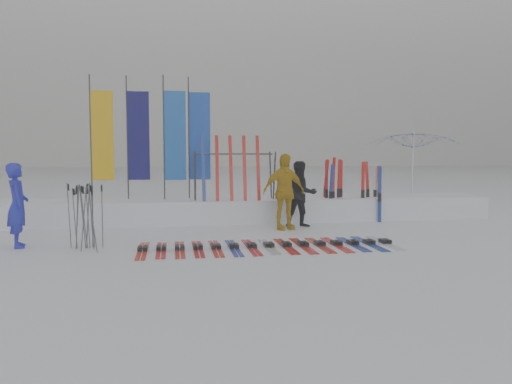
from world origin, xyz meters
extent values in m
plane|color=white|center=(0.00, 0.00, 0.00)|extent=(120.00, 120.00, 0.00)
cube|color=white|center=(0.00, 4.60, 0.30)|extent=(14.00, 1.60, 0.60)
imported|color=#2027BD|center=(-4.41, 1.55, 0.81)|extent=(0.54, 0.68, 1.61)
imported|color=black|center=(1.58, 3.22, 0.80)|extent=(0.78, 0.61, 1.61)
imported|color=gold|center=(1.09, 2.92, 0.89)|extent=(1.12, 0.64, 1.79)
imported|color=white|center=(5.80, 5.78, 1.27)|extent=(2.86, 2.91, 2.55)
cube|color=red|center=(-2.05, 0.78, 0.04)|extent=(0.17, 1.70, 0.07)
cube|color=red|center=(-1.71, 0.78, 0.04)|extent=(0.17, 1.57, 0.07)
cube|color=red|center=(-1.38, 0.78, 0.04)|extent=(0.17, 1.67, 0.07)
cube|color=#B8140E|center=(-1.04, 0.78, 0.04)|extent=(0.17, 1.63, 0.07)
cube|color=#B61A0E|center=(-0.70, 0.78, 0.04)|extent=(0.17, 1.66, 0.07)
cube|color=navy|center=(-0.36, 0.78, 0.04)|extent=(0.17, 1.67, 0.07)
cube|color=#B60E10|center=(-0.03, 0.78, 0.04)|extent=(0.17, 1.66, 0.07)
cube|color=#ACAFB3|center=(0.31, 0.78, 0.04)|extent=(0.17, 1.61, 0.07)
cube|color=#B3140E|center=(0.65, 0.78, 0.04)|extent=(0.17, 1.63, 0.07)
cube|color=#B6140E|center=(0.99, 0.78, 0.04)|extent=(0.17, 1.67, 0.07)
cube|color=#AD220D|center=(1.32, 0.78, 0.04)|extent=(0.17, 1.64, 0.07)
cube|color=red|center=(1.66, 0.78, 0.04)|extent=(0.17, 1.65, 0.07)
cube|color=navy|center=(2.00, 0.78, 0.04)|extent=(0.17, 1.58, 0.07)
cube|color=#163599|center=(2.33, 0.78, 0.04)|extent=(0.17, 1.67, 0.07)
cube|color=silver|center=(2.67, 0.78, 0.04)|extent=(0.17, 1.61, 0.07)
cylinder|color=#595B60|center=(-3.00, 1.32, 0.58)|extent=(0.05, 0.07, 1.15)
cylinder|color=#595B60|center=(-3.08, 1.28, 0.63)|extent=(0.11, 0.09, 1.25)
cylinder|color=#595B60|center=(-3.25, 1.17, 0.61)|extent=(0.12, 0.14, 1.22)
cylinder|color=#595B60|center=(-3.26, 1.14, 0.59)|extent=(0.09, 0.09, 1.17)
cylinder|color=#595B60|center=(-3.16, 1.32, 0.59)|extent=(0.14, 0.12, 1.16)
cylinder|color=#595B60|center=(-2.93, 0.80, 0.61)|extent=(0.16, 0.04, 1.21)
cylinder|color=#595B60|center=(-2.83, 1.33, 0.61)|extent=(0.04, 0.16, 1.21)
cylinder|color=#595B60|center=(-3.08, 1.23, 0.59)|extent=(0.06, 0.07, 1.17)
cylinder|color=#595B60|center=(-3.11, 0.97, 0.61)|extent=(0.12, 0.16, 1.21)
cylinder|color=#595B60|center=(-3.42, 1.25, 0.62)|extent=(0.04, 0.13, 1.25)
cylinder|color=#595B60|center=(-3.17, 1.23, 0.61)|extent=(0.10, 0.03, 1.21)
cylinder|color=#595B60|center=(-3.01, 1.38, 0.60)|extent=(0.07, 0.08, 1.19)
cylinder|color=#595B60|center=(-3.00, 1.14, 0.61)|extent=(0.06, 0.06, 1.23)
cylinder|color=#595B60|center=(-3.32, 1.24, 0.58)|extent=(0.07, 0.08, 1.15)
cylinder|color=#383A3F|center=(-3.55, 4.88, 2.20)|extent=(0.04, 0.04, 3.20)
cube|color=#F0B30C|center=(-3.26, 4.88, 2.25)|extent=(0.55, 0.03, 2.30)
cylinder|color=#383A3F|center=(-2.64, 4.92, 2.20)|extent=(0.04, 0.04, 3.20)
cube|color=#0D0C56|center=(-2.35, 4.92, 2.25)|extent=(0.55, 0.03, 2.30)
cylinder|color=#383A3F|center=(-1.70, 4.67, 2.20)|extent=(0.04, 0.04, 3.20)
cube|color=blue|center=(-1.41, 4.67, 2.25)|extent=(0.55, 0.03, 2.30)
cylinder|color=#383A3F|center=(-1.06, 4.87, 2.20)|extent=(0.04, 0.04, 3.20)
cube|color=blue|center=(-0.77, 4.87, 2.25)|extent=(0.55, 0.03, 2.30)
cylinder|color=#383A3F|center=(-0.93, 3.95, 1.23)|extent=(0.04, 0.30, 1.23)
cylinder|color=#383A3F|center=(-0.93, 4.45, 1.23)|extent=(0.04, 0.30, 1.23)
cylinder|color=#383A3F|center=(1.07, 3.95, 1.23)|extent=(0.04, 0.30, 1.23)
cylinder|color=#383A3F|center=(1.07, 4.45, 1.23)|extent=(0.04, 0.30, 1.23)
cylinder|color=#383A3F|center=(0.07, 4.20, 1.78)|extent=(2.00, 0.04, 0.04)
cube|color=navy|center=(2.64, 4.18, 0.75)|extent=(0.09, 0.03, 1.50)
cube|color=silver|center=(4.00, 4.46, 0.76)|extent=(0.09, 0.03, 1.52)
cube|color=red|center=(2.79, 4.56, 0.84)|extent=(0.09, 0.03, 1.69)
cube|color=red|center=(2.92, 4.36, 0.82)|extent=(0.09, 0.02, 1.64)
cube|color=red|center=(3.78, 4.43, 0.79)|extent=(0.09, 0.04, 1.57)
cube|color=navy|center=(3.80, 3.69, 0.73)|extent=(0.09, 0.04, 1.45)
cube|color=red|center=(2.66, 4.72, 0.81)|extent=(0.09, 0.02, 1.63)
cube|color=red|center=(3.53, 4.18, 0.78)|extent=(0.09, 0.03, 1.57)
cube|color=red|center=(2.57, 4.36, 0.80)|extent=(0.09, 0.04, 1.60)
cube|color=red|center=(2.76, 4.36, 0.74)|extent=(0.09, 0.03, 1.49)
cube|color=red|center=(4.07, 4.34, 0.73)|extent=(0.09, 0.04, 1.46)
cube|color=red|center=(3.03, 4.52, 0.81)|extent=(0.09, 0.03, 1.61)
camera|label=1|loc=(-1.49, -8.49, 1.79)|focal=35.00mm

